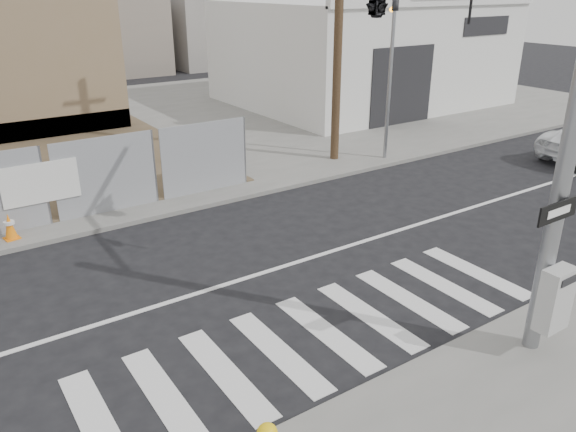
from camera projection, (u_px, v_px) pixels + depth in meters
ground at (253, 276)px, 11.76m from camera, size 100.00×100.00×0.00m
sidewalk_far at (75, 135)px, 22.46m from camera, size 50.00×20.00×0.12m
signal_pole at (432, 39)px, 9.65m from camera, size 0.96×5.87×7.00m
far_signal_pole at (391, 57)px, 18.08m from camera, size 0.16×0.20×5.60m
concrete_wall_right at (48, 50)px, 20.99m from camera, size 5.50×1.30×8.00m
auto_shop at (361, 52)px, 27.94m from camera, size 12.00×10.20×5.95m
utility_pole_right at (339, 0)px, 17.33m from camera, size 1.60×0.28×10.00m
traffic_cone_d at (10, 227)px, 13.08m from camera, size 0.38×0.38×0.63m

